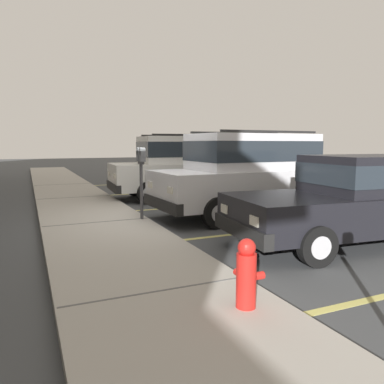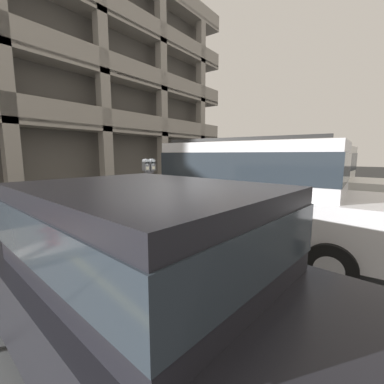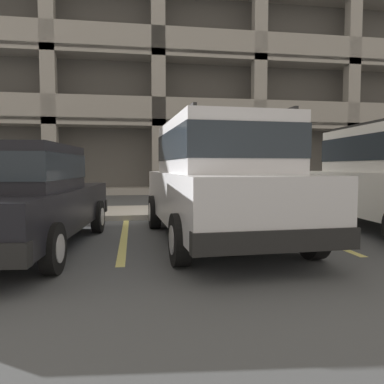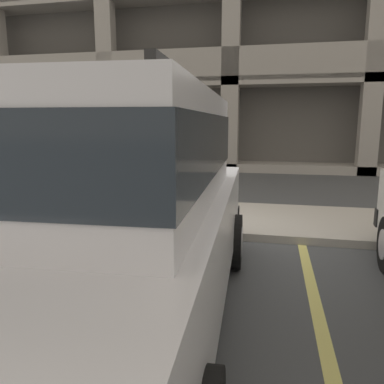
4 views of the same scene
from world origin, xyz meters
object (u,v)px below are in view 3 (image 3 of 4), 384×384
Objects in this scene: silver_suv at (219,175)px; red_sedan at (20,195)px; parking_garage at (152,82)px; parking_meter_near at (195,165)px.

silver_suv is 3.04m from red_sedan.
red_sedan is 0.14× the size of parking_garage.
red_sedan is 17.12m from parking_garage.
parking_garage is at bearing 91.43° from parking_meter_near.
parking_meter_near is 13.90m from parking_garage.
parking_garage is at bearing 88.09° from silver_suv.
silver_suv is 1.05× the size of red_sedan.
parking_garage is (-0.33, 13.05, 4.77)m from parking_meter_near.
parking_garage is (-0.27, 15.78, 4.95)m from silver_suv.
silver_suv is at bearing -91.08° from parking_meter_near.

